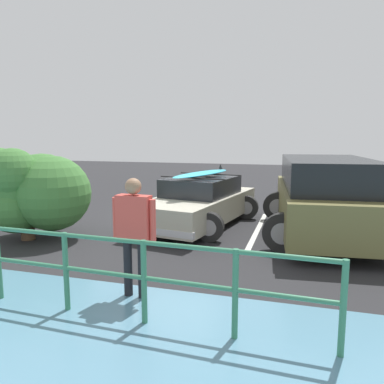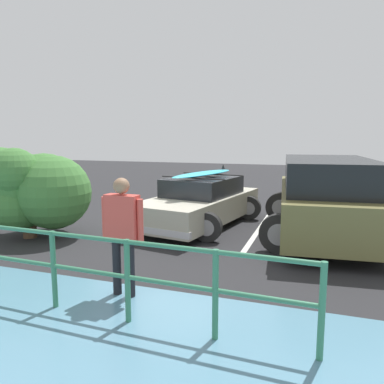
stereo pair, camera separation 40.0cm
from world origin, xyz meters
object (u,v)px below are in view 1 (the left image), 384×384
Objects in this scene: suv_car at (325,196)px; bush_near_left at (30,189)px; person_bystander at (134,227)px; sedan_car at (199,202)px.

bush_near_left is at bearing 18.46° from suv_car.
suv_car reaches higher than person_bystander.
suv_car reaches higher than sedan_car.
person_bystander is at bearing 148.33° from bush_near_left.
sedan_car is at bearing -86.37° from person_bystander.
suv_car is 6.63m from bush_near_left.
bush_near_left is (6.29, 2.10, 0.18)m from suv_car.
sedan_car is at bearing -3.60° from suv_car.
suv_car is (-3.02, 0.19, 0.33)m from sedan_car.
sedan_car is 1.59× the size of bush_near_left.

